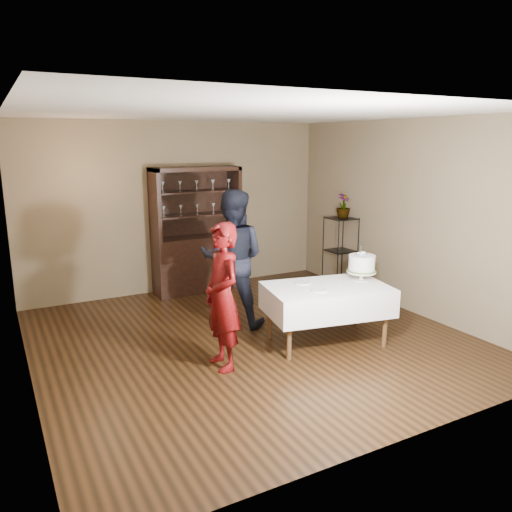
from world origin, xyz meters
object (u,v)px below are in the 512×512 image
at_px(china_hutch, 197,251).
at_px(cake, 362,265).
at_px(cake_table, 327,300).
at_px(woman, 222,297).
at_px(potted_plant, 343,206).
at_px(plant_etagere, 340,251).
at_px(man, 232,259).

xyz_separation_m(china_hutch, cake, (1.06, -2.78, 0.25)).
xyz_separation_m(cake_table, cake, (0.52, 0.01, 0.37)).
height_order(woman, potted_plant, woman).
relative_size(china_hutch, plant_etagere, 1.67).
height_order(plant_etagere, woman, woman).
bearing_deg(woman, cake, 91.13).
bearing_deg(woman, china_hutch, 163.91).
distance_m(plant_etagere, cake, 2.02).
height_order(china_hutch, man, china_hutch).
relative_size(plant_etagere, man, 0.67).
bearing_deg(woman, plant_etagere, 121.43).
xyz_separation_m(china_hutch, potted_plant, (2.10, -1.07, 0.72)).
xyz_separation_m(plant_etagere, potted_plant, (0.02, -0.02, 0.73)).
distance_m(cake_table, man, 1.36).
relative_size(woman, potted_plant, 4.09).
bearing_deg(plant_etagere, china_hutch, 153.17).
bearing_deg(cake_table, man, 123.04).
bearing_deg(cake, cake_table, -179.05).
relative_size(plant_etagere, woman, 0.76).
xyz_separation_m(cake, potted_plant, (1.04, 1.71, 0.47)).
height_order(china_hutch, potted_plant, china_hutch).
distance_m(cake_table, cake, 0.64).
xyz_separation_m(cake_table, potted_plant, (1.56, 1.72, 0.84)).
relative_size(cake_table, cake, 3.17).
relative_size(china_hutch, cake, 4.02).
relative_size(cake_table, potted_plant, 4.06).
bearing_deg(potted_plant, plant_etagere, 136.23).
bearing_deg(man, plant_etagere, -126.81).
height_order(china_hutch, woman, china_hutch).
bearing_deg(man, china_hutch, -58.44).
xyz_separation_m(woman, cake, (1.89, 0.02, 0.12)).
relative_size(plant_etagere, cake_table, 0.76).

